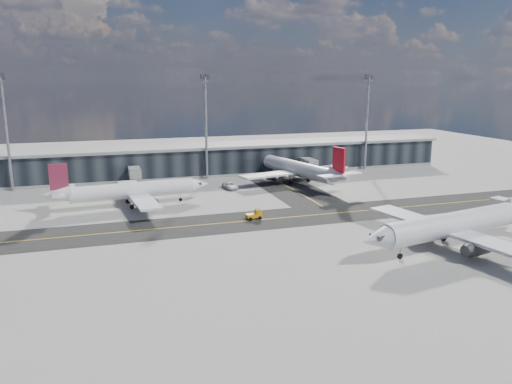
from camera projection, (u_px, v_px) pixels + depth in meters
The scene contains 9 objects.
ground at pixel (260, 226), 96.05m from camera, with size 300.00×300.00×0.00m, color gray.
taxiway_lanes at pixel (262, 210), 107.18m from camera, with size 180.00×63.00×0.03m.
terminal_concourse at pixel (202, 161), 146.19m from camera, with size 152.00×19.80×8.80m.
floodlight_masts at pixel (206, 123), 137.17m from camera, with size 102.50×0.70×28.90m.
airliner_af at pixel (131, 191), 110.14m from camera, with size 35.72×30.51×10.57m.
airliner_redtail at pixel (299, 169), 134.27m from camera, with size 33.47×38.95×11.64m.
airliner_near at pixel (458, 224), 83.56m from camera, with size 40.53×34.75×12.04m.
baggage_tug at pixel (255, 214), 100.44m from camera, with size 3.29×1.88×1.99m.
service_van at pixel (230, 186), 128.16m from camera, with size 2.71×5.88×1.63m, color white.
Camera 1 is at (-28.59, -87.64, 27.79)m, focal length 35.00 mm.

